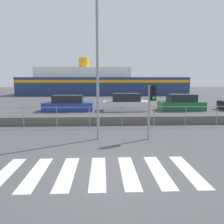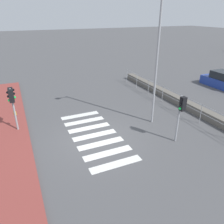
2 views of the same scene
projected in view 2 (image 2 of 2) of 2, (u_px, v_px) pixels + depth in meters
ground_plane at (97, 138)px, 11.44m from camera, size 160.00×160.00×0.00m
sidewalk_brick at (12, 156)px, 9.88m from camera, size 24.00×1.80×0.12m
crosswalk at (95, 135)px, 11.71m from camera, size 5.85×2.40×0.01m
seawall at (199, 111)px, 13.95m from camera, size 18.48×0.55×0.51m
harbor_fence at (190, 105)px, 13.39m from camera, size 16.67×0.04×1.24m
traffic_light_near at (12, 99)px, 11.30m from camera, size 0.58×0.41×2.47m
traffic_light_far at (181, 110)px, 10.33m from camera, size 0.34×0.32×2.46m
streetlamp at (155, 50)px, 11.33m from camera, size 0.32×1.04×6.91m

